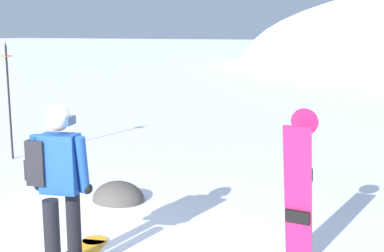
% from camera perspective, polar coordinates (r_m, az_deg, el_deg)
% --- Properties ---
extents(snowboarder_main, '(0.70, 1.78, 1.71)m').
position_cam_1_polar(snowboarder_main, '(5.16, -14.76, -6.38)').
color(snowboarder_main, orange).
rests_on(snowboarder_main, ground).
extents(spare_snowboard, '(0.28, 0.34, 1.64)m').
position_cam_1_polar(spare_snowboard, '(5.31, 11.90, -6.81)').
color(spare_snowboard, '#D11E5B').
rests_on(spare_snowboard, ground).
extents(piste_marker_near, '(0.20, 0.20, 2.21)m').
position_cam_1_polar(piste_marker_near, '(10.12, -19.86, 3.43)').
color(piste_marker_near, black).
rests_on(piste_marker_near, ground).
extents(rock_dark, '(0.78, 0.66, 0.55)m').
position_cam_1_polar(rock_dark, '(7.48, -8.24, -8.22)').
color(rock_dark, '#4C4742').
rests_on(rock_dark, ground).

